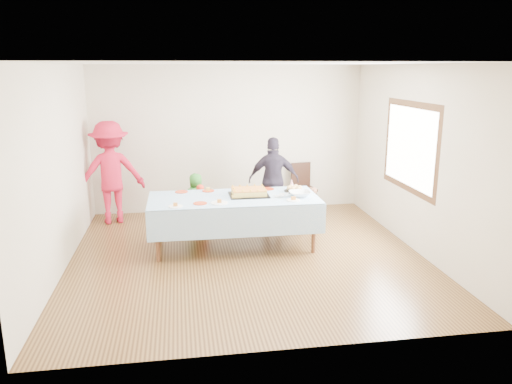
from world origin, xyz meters
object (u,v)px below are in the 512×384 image
party_table (234,201)px  adult_left (111,173)px  dining_chair (303,184)px  birthday_cake (249,192)px

party_table → adult_left: adult_left is taller
dining_chair → adult_left: 3.51m
party_table → birthday_cake: size_ratio=4.28×
adult_left → party_table: bearing=129.1°
party_table → adult_left: size_ratio=1.41×
party_table → dining_chair: (1.52, 1.87, -0.23)m
birthday_cake → party_table: bearing=-164.9°
birthday_cake → adult_left: size_ratio=0.33×
party_table → dining_chair: 2.42m
dining_chair → adult_left: size_ratio=0.50×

